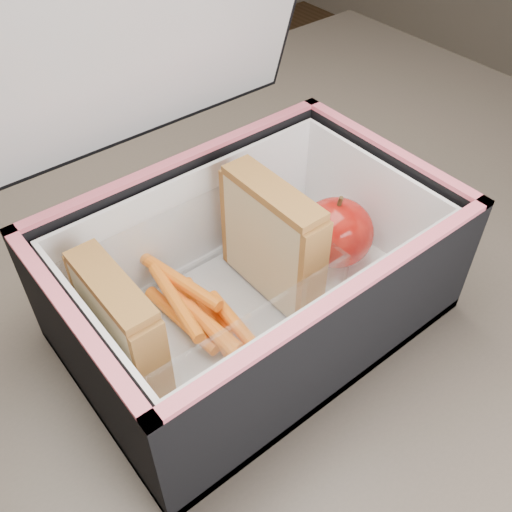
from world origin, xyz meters
The scene contains 8 objects.
kitchen_table centered at (0.00, 0.00, 0.66)m, with size 1.20×0.80×0.75m.
lunch_bag centered at (0.02, -0.05, 0.82)m, with size 0.30×0.26×0.30m.
plastic_tub centered at (-0.02, -0.04, 0.80)m, with size 0.19×0.13×0.08m, color white, non-canonical shape.
sandwich_left centered at (-0.10, -0.04, 0.82)m, with size 0.02×0.09×0.10m.
sandwich_right centered at (0.05, -0.04, 0.82)m, with size 0.03×0.10×0.11m.
carrot_sticks centered at (-0.03, -0.04, 0.78)m, with size 0.05×0.15×0.03m.
paper_napkin centered at (0.11, -0.05, 0.77)m, with size 0.08×0.08×0.01m, color white.
red_apple centered at (0.11, -0.05, 0.80)m, with size 0.08×0.08×0.07m.
Camera 1 is at (-0.18, -0.31, 1.14)m, focal length 40.00 mm.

